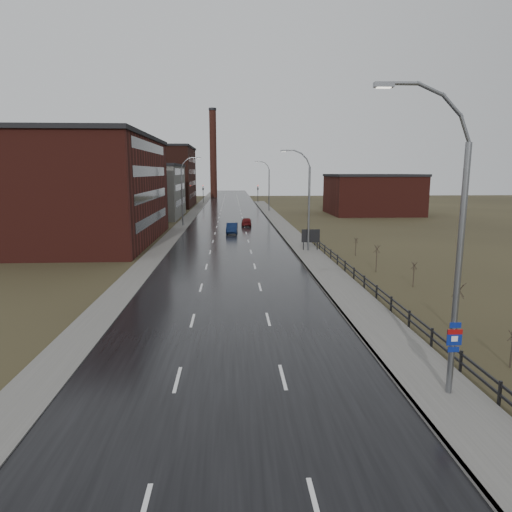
{
  "coord_description": "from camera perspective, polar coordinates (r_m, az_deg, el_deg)",
  "views": [
    {
      "loc": [
        0.1,
        -14.65,
        8.93
      ],
      "look_at": [
        1.85,
        17.42,
        3.0
      ],
      "focal_mm": 32.0,
      "sensor_mm": 36.0,
      "label": 1
    }
  ],
  "objects": [
    {
      "name": "car_far",
      "position": [
        76.5,
        -1.2,
        4.29
      ],
      "size": [
        1.86,
        4.27,
        1.43
      ],
      "primitive_type": "imported",
      "rotation": [
        0.0,
        0.0,
        3.1
      ],
      "color": "#530D0F",
      "rests_on": "ground"
    },
    {
      "name": "shrub_d",
      "position": [
        37.93,
        19.11,
        -2.1
      ],
      "size": [
        0.48,
        0.5,
        2.01
      ],
      "color": "#382D23",
      "rests_on": "ground"
    },
    {
      "name": "guardrail",
      "position": [
        35.46,
        13.7,
        -3.24
      ],
      "size": [
        0.1,
        53.05,
        1.1
      ],
      "color": "black",
      "rests_on": "ground"
    },
    {
      "name": "shrub_b",
      "position": [
        24.41,
        29.35,
        -10.0
      ],
      "size": [
        0.43,
        0.46,
        1.8
      ],
      "color": "#382D23",
      "rests_on": "ground"
    },
    {
      "name": "building_right",
      "position": [
        101.36,
        14.34,
        7.5
      ],
      "size": [
        18.36,
        16.32,
        8.5
      ],
      "color": "#471914",
      "rests_on": "ground"
    },
    {
      "name": "streetlight_left",
      "position": [
        77.11,
        -9.02,
        8.03
      ],
      "size": [
        3.36,
        0.28,
        11.35
      ],
      "color": "slate",
      "rests_on": "ground"
    },
    {
      "name": "traffic_light_left",
      "position": [
        134.96,
        -6.64,
        8.55
      ],
      "size": [
        0.58,
        2.73,
        5.3
      ],
      "color": "black",
      "rests_on": "ground"
    },
    {
      "name": "warehouse_far",
      "position": [
        124.81,
        -13.99,
        9.62
      ],
      "size": [
        26.52,
        24.48,
        15.5
      ],
      "color": "#331611",
      "rests_on": "ground"
    },
    {
      "name": "road",
      "position": [
        75.18,
        -3.19,
        3.64
      ],
      "size": [
        14.0,
        300.0,
        0.06
      ],
      "primitive_type": "cube",
      "color": "black",
      "rests_on": "ground"
    },
    {
      "name": "billboard",
      "position": [
        52.18,
        6.84,
        2.43
      ],
      "size": [
        2.09,
        0.17,
        2.54
      ],
      "color": "black",
      "rests_on": "ground"
    },
    {
      "name": "streetlight_right_mid",
      "position": [
        51.43,
        6.32,
        6.95
      ],
      "size": [
        3.36,
        0.28,
        11.35
      ],
      "color": "slate",
      "rests_on": "ground"
    },
    {
      "name": "ground",
      "position": [
        17.15,
        -3.23,
        -20.93
      ],
      "size": [
        320.0,
        320.0,
        0.0
      ],
      "primitive_type": "plane",
      "color": "#2D2819",
      "rests_on": "ground"
    },
    {
      "name": "sidewalk_right",
      "position": [
        51.14,
        6.49,
        0.44
      ],
      "size": [
        3.2,
        180.0,
        0.18
      ],
      "primitive_type": "cube",
      "color": "#595651",
      "rests_on": "ground"
    },
    {
      "name": "streetlight_main",
      "position": [
        18.85,
        23.28,
        0.84
      ],
      "size": [
        3.91,
        0.29,
        12.11
      ],
      "color": "slate",
      "rests_on": "ground"
    },
    {
      "name": "sidewalk_left",
      "position": [
        75.63,
        -9.43,
        3.58
      ],
      "size": [
        2.4,
        260.0,
        0.12
      ],
      "primitive_type": "cube",
      "color": "#595651",
      "rests_on": "ground"
    },
    {
      "name": "shrub_e",
      "position": [
        42.5,
        14.84,
        -0.2
      ],
      "size": [
        0.59,
        0.62,
        2.5
      ],
      "color": "#382D23",
      "rests_on": "ground"
    },
    {
      "name": "warehouse_mid",
      "position": [
        94.47,
        -14.3,
        7.91
      ],
      "size": [
        16.32,
        20.4,
        10.5
      ],
      "color": "slate",
      "rests_on": "ground"
    },
    {
      "name": "traffic_light_right",
      "position": [
        134.95,
        0.23,
        8.62
      ],
      "size": [
        0.58,
        2.73,
        5.3
      ],
      "color": "black",
      "rests_on": "ground"
    },
    {
      "name": "warehouse_near",
      "position": [
        63.3,
        -22.8,
        7.69
      ],
      "size": [
        22.44,
        28.56,
        13.5
      ],
      "color": "#471914",
      "rests_on": "ground"
    },
    {
      "name": "car_near",
      "position": [
        67.34,
        -3.02,
        3.46
      ],
      "size": [
        1.78,
        4.59,
        1.49
      ],
      "primitive_type": "imported",
      "rotation": [
        0.0,
        0.0,
        -0.04
      ],
      "color": "#0B1737",
      "rests_on": "ground"
    },
    {
      "name": "curb_right",
      "position": [
        50.91,
        4.8,
        0.42
      ],
      "size": [
        0.16,
        180.0,
        0.18
      ],
      "primitive_type": "cube",
      "color": "slate",
      "rests_on": "ground"
    },
    {
      "name": "streetlight_right_far",
      "position": [
        105.03,
        1.48,
        8.77
      ],
      "size": [
        3.36,
        0.28,
        11.35
      ],
      "color": "slate",
      "rests_on": "ground"
    },
    {
      "name": "shrub_c",
      "position": [
        27.88,
        23.9,
        -5.79
      ],
      "size": [
        0.69,
        0.73,
        2.93
      ],
      "color": "#382D23",
      "rests_on": "ground"
    },
    {
      "name": "shrub_f",
      "position": [
        50.34,
        12.37,
        1.22
      ],
      "size": [
        0.48,
        0.5,
        1.99
      ],
      "color": "#382D23",
      "rests_on": "ground"
    },
    {
      "name": "smokestack",
      "position": [
        164.89,
        -5.38,
        12.7
      ],
      "size": [
        2.7,
        2.7,
        30.7
      ],
      "color": "#331611",
      "rests_on": "ground"
    }
  ]
}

